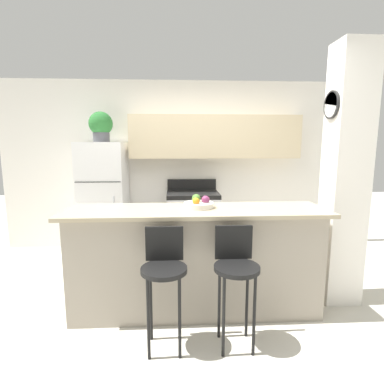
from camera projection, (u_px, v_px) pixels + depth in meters
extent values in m
plane|color=beige|center=(196.00, 310.00, 2.93)|extent=(14.00, 14.00, 0.00)
cube|color=white|center=(187.00, 166.00, 4.67)|extent=(5.60, 0.06, 2.55)
cube|color=beige|center=(215.00, 137.00, 4.44)|extent=(2.50, 0.32, 0.62)
cube|color=silver|center=(192.00, 149.00, 4.47)|extent=(0.60, 0.28, 0.12)
cube|color=white|center=(345.00, 178.00, 2.95)|extent=(0.36, 0.32, 2.55)
cylinder|color=black|center=(331.00, 105.00, 2.83)|extent=(0.02, 0.26, 0.26)
cylinder|color=white|center=(331.00, 105.00, 2.83)|extent=(0.01, 0.23, 0.23)
cube|color=gray|center=(196.00, 262.00, 2.86)|extent=(2.30, 0.51, 0.98)
cube|color=tan|center=(196.00, 211.00, 2.78)|extent=(2.42, 0.63, 0.03)
cube|color=white|center=(105.00, 217.00, 4.35)|extent=(0.63, 0.62, 1.11)
cube|color=white|center=(102.00, 161.00, 4.23)|extent=(0.63, 0.62, 0.52)
cube|color=#333333|center=(98.00, 182.00, 3.96)|extent=(0.60, 0.01, 0.01)
cylinder|color=#B2B2B7|center=(115.00, 219.00, 4.04)|extent=(0.02, 0.02, 0.61)
cube|color=silver|center=(193.00, 224.00, 4.46)|extent=(0.75, 0.62, 0.85)
cube|color=black|center=(193.00, 194.00, 4.38)|extent=(0.75, 0.62, 0.06)
cube|color=black|center=(192.00, 184.00, 4.65)|extent=(0.75, 0.04, 0.16)
cube|color=black|center=(194.00, 227.00, 4.14)|extent=(0.45, 0.01, 0.27)
cylinder|color=black|center=(164.00, 270.00, 2.28)|extent=(0.36, 0.36, 0.03)
cube|color=black|center=(164.00, 243.00, 2.40)|extent=(0.30, 0.02, 0.28)
cylinder|color=black|center=(148.00, 320.00, 2.21)|extent=(0.02, 0.02, 0.64)
cylinder|color=black|center=(180.00, 319.00, 2.22)|extent=(0.02, 0.02, 0.64)
cylinder|color=black|center=(151.00, 303.00, 2.44)|extent=(0.02, 0.02, 0.64)
cylinder|color=black|center=(179.00, 303.00, 2.45)|extent=(0.02, 0.02, 0.64)
cylinder|color=black|center=(237.00, 268.00, 2.31)|extent=(0.36, 0.36, 0.03)
cube|color=black|center=(234.00, 242.00, 2.43)|extent=(0.30, 0.02, 0.28)
cylinder|color=black|center=(224.00, 317.00, 2.24)|extent=(0.02, 0.02, 0.64)
cylinder|color=black|center=(254.00, 316.00, 2.25)|extent=(0.02, 0.02, 0.64)
cylinder|color=black|center=(219.00, 301.00, 2.47)|extent=(0.02, 0.02, 0.64)
cylinder|color=black|center=(247.00, 301.00, 2.48)|extent=(0.02, 0.02, 0.64)
cylinder|color=#4C4C51|center=(101.00, 137.00, 4.17)|extent=(0.22, 0.22, 0.13)
sphere|color=#286B2D|center=(101.00, 124.00, 4.14)|extent=(0.33, 0.33, 0.33)
cylinder|color=silver|center=(199.00, 205.00, 2.82)|extent=(0.28, 0.28, 0.05)
sphere|color=#7A2D56|center=(206.00, 200.00, 2.82)|extent=(0.08, 0.08, 0.08)
sphere|color=#4C7F2D|center=(196.00, 198.00, 2.87)|extent=(0.08, 0.08, 0.08)
sphere|color=orange|center=(196.00, 201.00, 2.76)|extent=(0.07, 0.07, 0.07)
cylinder|color=black|center=(141.00, 245.00, 4.23)|extent=(0.28, 0.28, 0.38)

